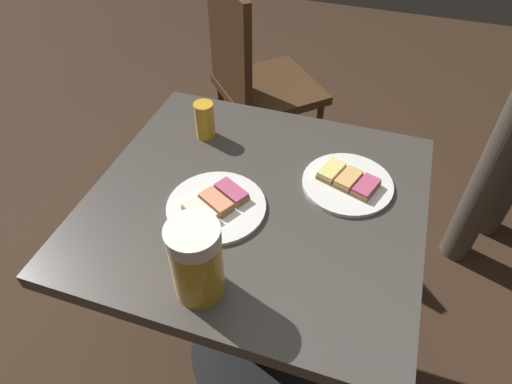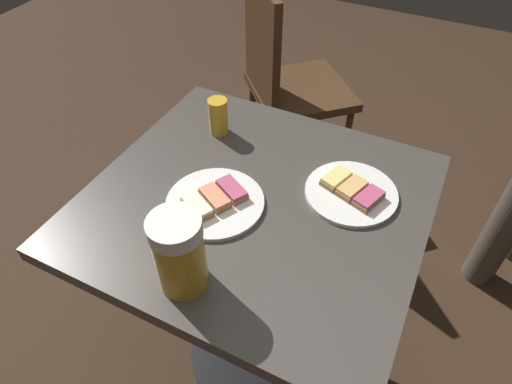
% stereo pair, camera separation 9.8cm
% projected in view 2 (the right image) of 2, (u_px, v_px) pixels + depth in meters
% --- Properties ---
extents(ground_plane, '(6.00, 6.00, 0.00)m').
position_uv_depth(ground_plane, '(256.00, 350.00, 1.52)').
color(ground_plane, '#382619').
extents(cafe_table, '(0.69, 0.74, 0.74)m').
position_uv_depth(cafe_table, '(256.00, 246.00, 1.12)').
color(cafe_table, black).
rests_on(cafe_table, ground_plane).
extents(plate_near, '(0.22, 0.22, 0.03)m').
position_uv_depth(plate_near, '(215.00, 201.00, 0.98)').
color(plate_near, white).
rests_on(plate_near, cafe_table).
extents(plate_far, '(0.21, 0.21, 0.03)m').
position_uv_depth(plate_far, '(351.00, 192.00, 1.00)').
color(plate_far, white).
rests_on(plate_far, cafe_table).
extents(beer_mug, '(0.13, 0.12, 0.17)m').
position_uv_depth(beer_mug, '(179.00, 252.00, 0.78)').
color(beer_mug, gold).
rests_on(beer_mug, cafe_table).
extents(beer_glass_small, '(0.05, 0.05, 0.10)m').
position_uv_depth(beer_glass_small, '(218.00, 117.00, 1.14)').
color(beer_glass_small, gold).
rests_on(beer_glass_small, cafe_table).
extents(cafe_chair, '(0.54, 0.54, 0.90)m').
position_uv_depth(cafe_chair, '(286.00, 80.00, 1.78)').
color(cafe_chair, '#472D19').
rests_on(cafe_chair, ground_plane).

